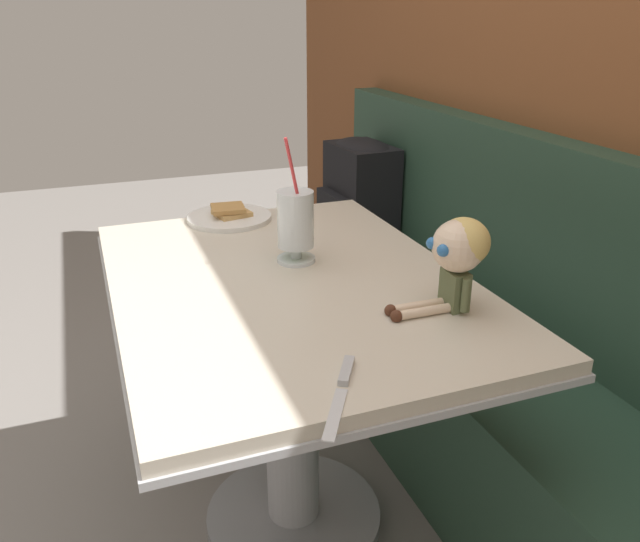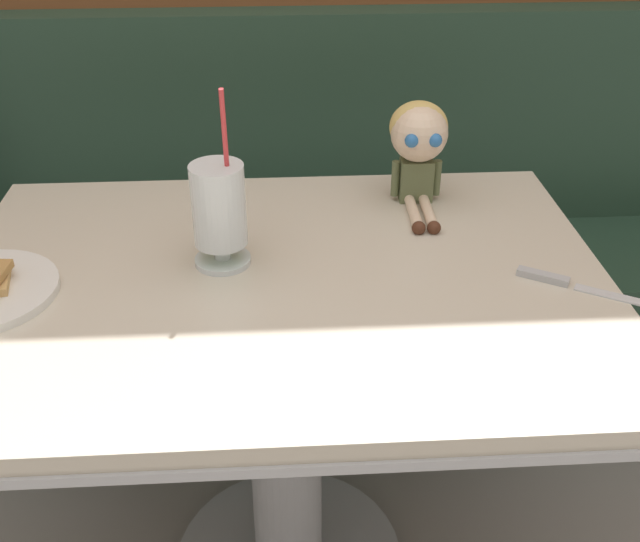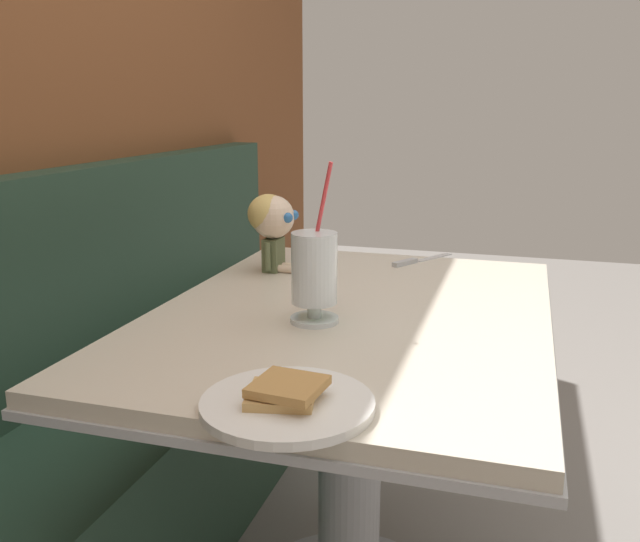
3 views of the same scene
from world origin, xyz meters
The scene contains 5 objects.
booth_bench centered at (0.00, 0.81, 0.33)m, with size 2.60×0.48×1.00m.
diner_table centered at (0.00, 0.18, 0.54)m, with size 1.11×0.81×0.74m.
milkshake_glass centered at (-0.10, 0.23, 0.84)m, with size 0.10×0.10×0.31m.
butter_knife centered at (0.46, 0.13, 0.74)m, with size 0.21×0.14×0.01m.
seated_doll centered at (0.27, 0.46, 0.87)m, with size 0.11×0.22×0.20m.
Camera 2 is at (-0.00, -0.91, 1.41)m, focal length 42.79 mm.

